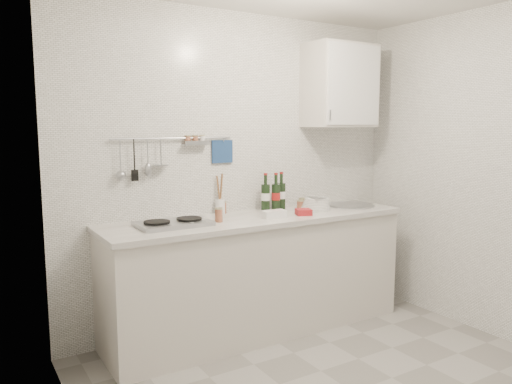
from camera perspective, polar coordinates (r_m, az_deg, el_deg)
back_wall at (r=4.06m, az=-1.96°, el=2.47°), size 3.00×0.02×2.50m
wall_left at (r=2.21m, az=-18.08°, el=-2.30°), size 0.02×2.80×2.50m
wall_right at (r=4.11m, az=27.14°, el=1.68°), size 0.02×2.80×2.50m
counter at (r=3.97m, az=0.33°, el=-9.68°), size 2.44×0.64×0.96m
wall_rail at (r=3.76m, az=-9.66°, el=4.63°), size 0.98×0.09×0.34m
wall_cabinet at (r=4.43m, az=9.59°, el=11.86°), size 0.60×0.38×0.70m
plate_stack_hob at (r=3.64m, az=-8.65°, el=-3.27°), size 0.30×0.30×0.03m
plate_stack_sink at (r=4.18m, az=6.89°, el=-1.35°), size 0.26×0.25×0.10m
wine_bottles at (r=4.09m, az=2.11°, el=0.03°), size 0.24×0.11×0.31m
butter_dish at (r=3.79m, az=2.06°, el=-2.52°), size 0.19×0.10×0.06m
strawberry_punnet at (r=3.91m, az=5.46°, el=-2.29°), size 0.15×0.15×0.05m
utensil_crock at (r=3.96m, az=-4.11°, el=-1.41°), size 0.08×0.08×0.32m
jar_a at (r=3.97m, az=-3.82°, el=-1.75°), size 0.06×0.06×0.10m
jar_b at (r=4.27m, az=5.33°, el=-1.21°), size 0.07×0.07×0.08m
jar_c at (r=4.21m, az=5.06°, el=-1.40°), size 0.06×0.06×0.07m
jar_d at (r=3.62m, az=-4.28°, el=-2.62°), size 0.06×0.06×0.10m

